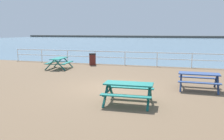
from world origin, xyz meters
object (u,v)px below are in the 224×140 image
at_px(picnic_table_near_left, 129,88).
at_px(picnic_table_mid_centre, 199,77).
at_px(litter_bin, 93,59).
at_px(picnic_table_near_right, 59,61).

height_order(picnic_table_near_left, picnic_table_mid_centre, same).
xyz_separation_m(picnic_table_near_left, litter_bin, (-4.95, 9.08, -0.10)).
distance_m(picnic_table_near_left, litter_bin, 10.34).
height_order(picnic_table_near_left, litter_bin, litter_bin).
bearing_deg(picnic_table_near_left, picnic_table_mid_centre, 45.71).
relative_size(picnic_table_near_left, litter_bin, 1.96).
relative_size(picnic_table_near_left, picnic_table_near_right, 0.95).
distance_m(picnic_table_near_left, picnic_table_near_right, 9.40).
relative_size(picnic_table_mid_centre, litter_bin, 1.92).
height_order(picnic_table_near_right, picnic_table_mid_centre, same).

